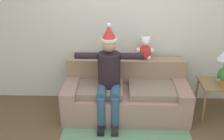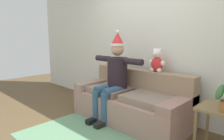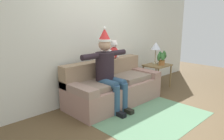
{
  "view_description": "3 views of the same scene",
  "coord_description": "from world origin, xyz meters",
  "px_view_note": "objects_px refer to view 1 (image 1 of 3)",
  "views": [
    {
      "loc": [
        -0.11,
        -2.67,
        2.43
      ],
      "look_at": [
        -0.21,
        0.8,
        0.85
      ],
      "focal_mm": 42.37,
      "sensor_mm": 36.0,
      "label": 1
    },
    {
      "loc": [
        2.04,
        -1.54,
        1.4
      ],
      "look_at": [
        -0.32,
        0.89,
        0.84
      ],
      "focal_mm": 32.54,
      "sensor_mm": 36.0,
      "label": 2
    },
    {
      "loc": [
        -2.86,
        -1.9,
        1.61
      ],
      "look_at": [
        -0.2,
        0.85,
        0.73
      ],
      "focal_mm": 34.74,
      "sensor_mm": 36.0,
      "label": 3
    }
  ],
  "objects_px": {
    "couch": "(126,94)",
    "person_seated": "(109,74)",
    "teddy_bear": "(145,49)",
    "side_table": "(219,88)"
  },
  "relations": [
    {
      "from": "couch",
      "to": "person_seated",
      "type": "xyz_separation_m",
      "value": [
        -0.26,
        -0.17,
        0.43
      ]
    },
    {
      "from": "person_seated",
      "to": "teddy_bear",
      "type": "xyz_separation_m",
      "value": [
        0.56,
        0.42,
        0.24
      ]
    },
    {
      "from": "person_seated",
      "to": "side_table",
      "type": "height_order",
      "value": "person_seated"
    },
    {
      "from": "teddy_bear",
      "to": "side_table",
      "type": "xyz_separation_m",
      "value": [
        1.14,
        -0.32,
        -0.51
      ]
    },
    {
      "from": "couch",
      "to": "teddy_bear",
      "type": "height_order",
      "value": "teddy_bear"
    },
    {
      "from": "couch",
      "to": "teddy_bear",
      "type": "relative_size",
      "value": 5.05
    },
    {
      "from": "teddy_bear",
      "to": "side_table",
      "type": "distance_m",
      "value": 1.29
    },
    {
      "from": "teddy_bear",
      "to": "side_table",
      "type": "bearing_deg",
      "value": -15.57
    },
    {
      "from": "side_table",
      "to": "teddy_bear",
      "type": "bearing_deg",
      "value": 164.43
    },
    {
      "from": "couch",
      "to": "side_table",
      "type": "bearing_deg",
      "value": -2.38
    }
  ]
}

